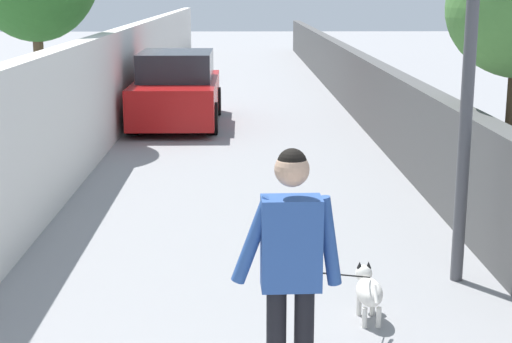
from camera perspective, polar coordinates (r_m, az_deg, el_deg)
name	(u,v)px	position (r m, az deg, el deg)	size (l,w,h in m)	color
ground_plane	(245,130)	(16.00, -0.82, 3.05)	(80.00, 80.00, 0.00)	gray
wall_left	(99,94)	(14.09, -11.42, 5.57)	(48.00, 0.30, 2.02)	silver
fence_right	(390,110)	(14.16, 9.78, 4.45)	(48.00, 0.30, 1.41)	#4C4C4C
person_skateboarder	(291,260)	(4.97, 2.57, -6.51)	(0.23, 0.71, 1.76)	black
dog	(368,290)	(6.84, 8.20, -8.57)	(1.91, 0.90, 1.06)	white
car_near	(177,91)	(16.71, -5.81, 5.88)	(3.99, 1.80, 1.54)	#B71414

